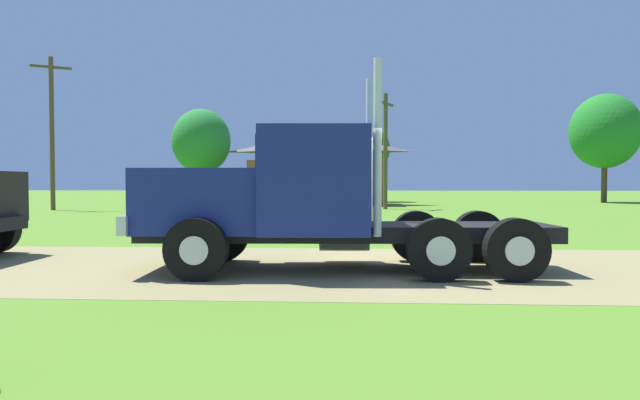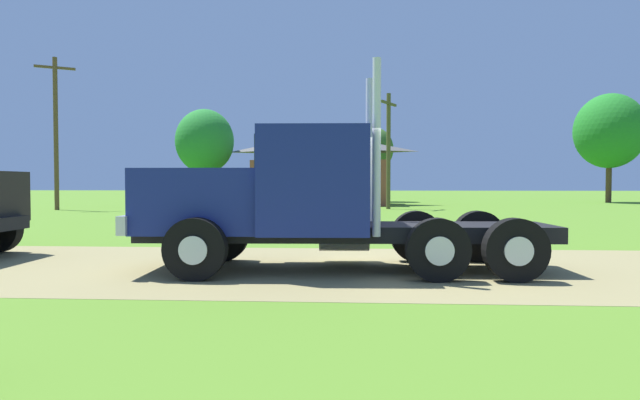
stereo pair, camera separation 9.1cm
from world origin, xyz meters
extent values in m
plane|color=#538124|center=(0.00, 0.00, 0.00)|extent=(200.00, 200.00, 0.00)
cube|color=#8D8152|center=(0.00, 0.00, 0.00)|extent=(120.00, 5.97, 0.01)
cube|color=black|center=(-0.37, -0.26, 0.71)|extent=(7.45, 1.79, 0.28)
cube|color=navy|center=(-2.97, -0.37, 1.28)|extent=(2.26, 2.05, 1.14)
cube|color=silver|center=(-4.11, -0.41, 0.89)|extent=(0.24, 2.16, 0.32)
cube|color=navy|center=(-0.95, -0.29, 1.64)|extent=(1.96, 2.32, 1.86)
cube|color=#2D3D4C|center=(-1.90, -0.33, 2.01)|extent=(0.11, 1.87, 0.82)
cylinder|color=silver|center=(0.14, -1.13, 2.18)|extent=(0.14, 0.14, 2.95)
cylinder|color=silver|center=(0.07, 0.64, 2.18)|extent=(0.14, 0.14, 2.95)
cylinder|color=silver|center=(-0.42, 0.72, 0.49)|extent=(1.02, 0.56, 0.52)
cylinder|color=black|center=(-2.82, -1.48, 0.52)|extent=(1.04, 0.34, 1.03)
cylinder|color=silver|center=(-2.81, -1.64, 0.52)|extent=(0.47, 0.06, 0.47)
cylinder|color=black|center=(-2.91, 0.76, 0.52)|extent=(1.04, 0.34, 1.03)
cylinder|color=silver|center=(-2.91, 0.92, 0.52)|extent=(0.47, 0.06, 0.47)
cylinder|color=black|center=(2.38, -1.28, 0.52)|extent=(1.04, 0.34, 1.03)
cylinder|color=silver|center=(2.38, -1.44, 0.52)|extent=(0.47, 0.06, 0.47)
cylinder|color=black|center=(2.29, 0.96, 0.52)|extent=(1.04, 0.34, 1.03)
cylinder|color=silver|center=(2.28, 1.12, 0.52)|extent=(0.47, 0.06, 0.47)
cylinder|color=black|center=(1.13, -1.33, 0.52)|extent=(1.04, 0.34, 1.03)
cylinder|color=silver|center=(1.13, -1.49, 0.52)|extent=(0.47, 0.06, 0.47)
cylinder|color=black|center=(1.04, 0.91, 0.52)|extent=(1.04, 0.34, 1.03)
cylinder|color=silver|center=(1.03, 1.07, 0.52)|extent=(0.47, 0.06, 0.47)
cube|color=brown|center=(-2.54, 29.41, 1.58)|extent=(9.60, 5.98, 3.16)
pyramid|color=#4E4E4E|center=(-2.54, 29.41, 4.52)|extent=(10.09, 6.28, 1.36)
cube|color=black|center=(-4.04, 26.57, 1.10)|extent=(1.80, 0.11, 2.20)
cylinder|color=brown|center=(-17.67, 20.73, 4.46)|extent=(0.26, 0.26, 8.93)
cube|color=brown|center=(-17.67, 20.73, 8.33)|extent=(1.98, 1.21, 0.14)
cylinder|color=#4D4B28|center=(1.88, 23.06, 3.51)|extent=(0.26, 0.26, 7.01)
cube|color=#4D4B28|center=(1.88, 23.06, 6.41)|extent=(1.10, 2.03, 0.14)
cylinder|color=#513823|center=(-11.12, 29.04, 1.47)|extent=(0.44, 0.44, 2.94)
ellipsoid|color=#257E2D|center=(-11.12, 29.04, 4.64)|extent=(4.24, 4.24, 4.66)
cylinder|color=#513823|center=(1.44, 35.82, 1.54)|extent=(0.44, 0.44, 3.09)
ellipsoid|color=#345C24|center=(1.44, 35.82, 4.43)|extent=(3.35, 3.35, 3.69)
cylinder|color=#513823|center=(20.32, 34.96, 1.79)|extent=(0.44, 0.44, 3.59)
ellipsoid|color=#217B25|center=(20.32, 34.96, 5.76)|extent=(5.44, 5.44, 5.99)
camera|label=1|loc=(-0.33, -10.19, 1.60)|focal=30.50mm
camera|label=2|loc=(-0.24, -10.18, 1.60)|focal=30.50mm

